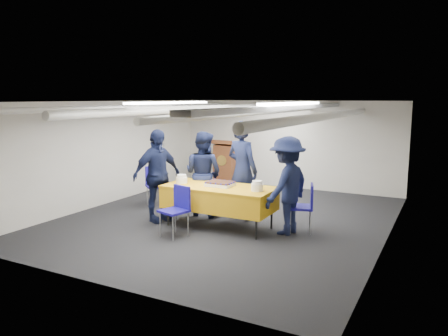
{
  "coord_description": "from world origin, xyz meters",
  "views": [
    {
      "loc": [
        3.83,
        -7.46,
        2.37
      ],
      "look_at": [
        0.04,
        -0.2,
        1.05
      ],
      "focal_mm": 35.0,
      "sensor_mm": 36.0,
      "label": 1
    }
  ],
  "objects_px": {
    "chair_left": "(155,182)",
    "sailor_d": "(287,186)",
    "sailor_a": "(242,170)",
    "sailor_c": "(157,176)",
    "sheet_cake": "(220,184)",
    "sailor_b": "(203,174)",
    "serving_table": "(219,197)",
    "podium": "(226,163)",
    "chair_near": "(178,206)",
    "chair_right": "(305,203)"
  },
  "relations": [
    {
      "from": "chair_left",
      "to": "sailor_d",
      "type": "distance_m",
      "value": 3.33
    },
    {
      "from": "sailor_a",
      "to": "sailor_c",
      "type": "relative_size",
      "value": 1.08
    },
    {
      "from": "sheet_cake",
      "to": "sailor_b",
      "type": "bearing_deg",
      "value": 140.76
    },
    {
      "from": "serving_table",
      "to": "sheet_cake",
      "type": "xyz_separation_m",
      "value": [
        0.01,
        0.04,
        0.25
      ]
    },
    {
      "from": "podium",
      "to": "sailor_b",
      "type": "height_order",
      "value": "sailor_b"
    },
    {
      "from": "chair_near",
      "to": "sailor_b",
      "type": "distance_m",
      "value": 1.44
    },
    {
      "from": "sailor_d",
      "to": "sheet_cake",
      "type": "bearing_deg",
      "value": -69.02
    },
    {
      "from": "sheet_cake",
      "to": "chair_near",
      "type": "distance_m",
      "value": 0.95
    },
    {
      "from": "chair_left",
      "to": "sailor_b",
      "type": "bearing_deg",
      "value": -8.84
    },
    {
      "from": "chair_left",
      "to": "sailor_d",
      "type": "xyz_separation_m",
      "value": [
        3.26,
        -0.59,
        0.33
      ]
    },
    {
      "from": "serving_table",
      "to": "podium",
      "type": "height_order",
      "value": "podium"
    },
    {
      "from": "sailor_b",
      "to": "sailor_a",
      "type": "bearing_deg",
      "value": -166.26
    },
    {
      "from": "chair_right",
      "to": "sailor_c",
      "type": "xyz_separation_m",
      "value": [
        -2.75,
        -0.63,
        0.36
      ]
    },
    {
      "from": "serving_table",
      "to": "sheet_cake",
      "type": "distance_m",
      "value": 0.26
    },
    {
      "from": "sheet_cake",
      "to": "chair_right",
      "type": "bearing_deg",
      "value": 15.16
    },
    {
      "from": "podium",
      "to": "sailor_b",
      "type": "distance_m",
      "value": 3.19
    },
    {
      "from": "sailor_a",
      "to": "sailor_b",
      "type": "relative_size",
      "value": 1.13
    },
    {
      "from": "chair_right",
      "to": "sailor_d",
      "type": "height_order",
      "value": "sailor_d"
    },
    {
      "from": "sheet_cake",
      "to": "sailor_a",
      "type": "xyz_separation_m",
      "value": [
        0.12,
        0.69,
        0.16
      ]
    },
    {
      "from": "sheet_cake",
      "to": "sailor_b",
      "type": "distance_m",
      "value": 0.89
    },
    {
      "from": "podium",
      "to": "sailor_a",
      "type": "xyz_separation_m",
      "value": [
        1.86,
        -2.88,
        0.35
      ]
    },
    {
      "from": "chair_right",
      "to": "sailor_b",
      "type": "relative_size",
      "value": 0.51
    },
    {
      "from": "podium",
      "to": "sailor_d",
      "type": "distance_m",
      "value": 4.51
    },
    {
      "from": "serving_table",
      "to": "sailor_d",
      "type": "height_order",
      "value": "sailor_d"
    },
    {
      "from": "serving_table",
      "to": "chair_right",
      "type": "height_order",
      "value": "chair_right"
    },
    {
      "from": "chair_right",
      "to": "chair_near",
      "type": "bearing_deg",
      "value": -147.47
    },
    {
      "from": "sailor_c",
      "to": "chair_left",
      "type": "bearing_deg",
      "value": 57.33
    },
    {
      "from": "chair_right",
      "to": "sailor_d",
      "type": "distance_m",
      "value": 0.48
    },
    {
      "from": "chair_near",
      "to": "sailor_d",
      "type": "height_order",
      "value": "sailor_d"
    },
    {
      "from": "sheet_cake",
      "to": "serving_table",
      "type": "bearing_deg",
      "value": -99.0
    },
    {
      "from": "sailor_a",
      "to": "sailor_d",
      "type": "xyz_separation_m",
      "value": [
        1.1,
        -0.51,
        -0.11
      ]
    },
    {
      "from": "chair_near",
      "to": "sailor_b",
      "type": "xyz_separation_m",
      "value": [
        -0.28,
        1.37,
        0.32
      ]
    },
    {
      "from": "sheet_cake",
      "to": "chair_near",
      "type": "height_order",
      "value": "chair_near"
    },
    {
      "from": "podium",
      "to": "chair_near",
      "type": "bearing_deg",
      "value": -73.11
    },
    {
      "from": "podium",
      "to": "sailor_b",
      "type": "xyz_separation_m",
      "value": [
        1.05,
        -3.01,
        0.24
      ]
    },
    {
      "from": "chair_near",
      "to": "sailor_a",
      "type": "xyz_separation_m",
      "value": [
        0.53,
        1.5,
        0.44
      ]
    },
    {
      "from": "sailor_a",
      "to": "sailor_b",
      "type": "bearing_deg",
      "value": 25.02
    },
    {
      "from": "serving_table",
      "to": "podium",
      "type": "bearing_deg",
      "value": 115.62
    },
    {
      "from": "serving_table",
      "to": "sailor_d",
      "type": "relative_size",
      "value": 1.19
    },
    {
      "from": "chair_left",
      "to": "sheet_cake",
      "type": "bearing_deg",
      "value": -20.79
    },
    {
      "from": "sailor_c",
      "to": "sailor_a",
      "type": "bearing_deg",
      "value": -37.09
    },
    {
      "from": "sailor_b",
      "to": "chair_left",
      "type": "bearing_deg",
      "value": -4.09
    },
    {
      "from": "chair_left",
      "to": "sailor_a",
      "type": "bearing_deg",
      "value": -2.16
    },
    {
      "from": "sailor_a",
      "to": "sailor_b",
      "type": "height_order",
      "value": "sailor_a"
    },
    {
      "from": "sailor_b",
      "to": "sailor_c",
      "type": "height_order",
      "value": "sailor_c"
    },
    {
      "from": "sailor_d",
      "to": "sailor_c",
      "type": "bearing_deg",
      "value": -68.16
    },
    {
      "from": "chair_left",
      "to": "sailor_b",
      "type": "relative_size",
      "value": 0.51
    },
    {
      "from": "chair_right",
      "to": "sailor_b",
      "type": "xyz_separation_m",
      "value": [
        -2.19,
        0.16,
        0.32
      ]
    },
    {
      "from": "chair_near",
      "to": "sailor_a",
      "type": "relative_size",
      "value": 0.45
    },
    {
      "from": "sheet_cake",
      "to": "chair_near",
      "type": "relative_size",
      "value": 0.57
    }
  ]
}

